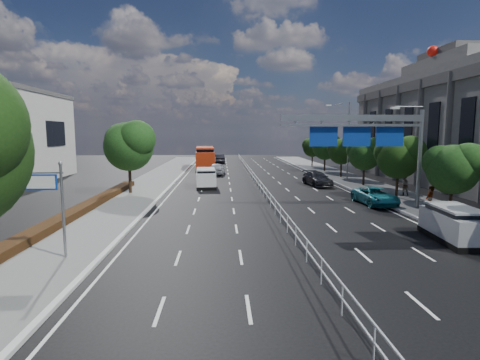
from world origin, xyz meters
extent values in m
plane|color=black|center=(0.00, 0.00, 0.00)|extent=(160.00, 160.00, 0.00)
cube|color=slate|center=(-11.50, 0.00, 0.07)|extent=(5.00, 140.00, 0.14)
cube|color=silver|center=(-9.00, 0.00, 0.07)|extent=(0.25, 140.00, 0.15)
cube|color=silver|center=(0.00, 22.50, 1.00)|extent=(0.05, 85.00, 0.05)
cube|color=silver|center=(0.00, 22.50, 0.55)|extent=(0.05, 85.00, 0.05)
cube|color=black|center=(-13.30, 5.00, 0.36)|extent=(1.00, 36.00, 0.44)
cylinder|color=gray|center=(-10.50, 0.00, 2.10)|extent=(0.12, 0.12, 4.20)
sphere|color=gray|center=(-10.50, 0.00, 4.25)|extent=(0.18, 0.18, 0.18)
cylinder|color=gray|center=(-11.05, 0.00, 3.85)|extent=(1.30, 0.07, 0.07)
cube|color=#0D3295|center=(-11.35, 0.00, 3.45)|extent=(1.35, 0.06, 0.68)
cube|color=white|center=(-11.35, 0.04, 3.45)|extent=(1.20, 0.01, 0.54)
cube|color=white|center=(-11.35, -0.04, 3.45)|extent=(1.20, 0.01, 0.54)
cylinder|color=gray|center=(10.60, 10.00, 3.60)|extent=(0.28, 0.28, 7.20)
cube|color=gray|center=(5.60, 10.00, 6.60)|extent=(10.20, 0.25, 0.45)
cube|color=gray|center=(5.60, 10.00, 6.10)|extent=(10.20, 0.18, 0.18)
cylinder|color=gray|center=(9.60, 10.00, 7.40)|extent=(2.00, 0.10, 0.10)
cube|color=silver|center=(8.60, 10.00, 7.30)|extent=(0.60, 0.25, 0.15)
cube|color=#0D3295|center=(8.40, 10.18, 5.30)|extent=(2.00, 0.08, 1.40)
cube|color=white|center=(8.40, 10.23, 5.30)|extent=(1.80, 0.02, 1.20)
cube|color=#0D3295|center=(6.00, 10.18, 5.30)|extent=(2.00, 0.08, 1.40)
cube|color=white|center=(6.00, 10.23, 5.30)|extent=(1.80, 0.02, 1.20)
cube|color=#0D3295|center=(3.60, 10.18, 5.30)|extent=(2.00, 0.08, 1.40)
cube|color=white|center=(3.60, 10.23, 5.30)|extent=(1.80, 0.02, 1.20)
cylinder|color=gray|center=(10.80, 26.00, 4.50)|extent=(0.16, 0.16, 9.00)
cylinder|color=gray|center=(9.60, 26.00, 8.80)|extent=(0.10, 2.40, 0.10)
cube|color=silver|center=(8.40, 26.00, 8.65)|extent=(0.60, 0.25, 0.15)
cube|color=#4C4947|center=(16.90, 22.00, 10.60)|extent=(0.40, 36.00, 1.00)
sphere|color=#B2140C|center=(17.80, 22.00, 13.80)|extent=(1.10, 1.10, 1.10)
cylinder|color=black|center=(-12.00, 18.00, 1.75)|extent=(0.28, 0.28, 3.50)
sphere|color=#173A12|center=(-12.00, 18.00, 4.34)|extent=(4.40, 4.40, 4.40)
sphere|color=#173A12|center=(-11.12, 17.34, 5.04)|extent=(3.30, 3.30, 3.30)
sphere|color=#173A12|center=(-12.77, 18.66, 4.90)|extent=(3.08, 3.08, 3.08)
cylinder|color=black|center=(11.20, 7.00, 1.30)|extent=(0.21, 0.21, 2.60)
sphere|color=#173A12|center=(11.20, 7.00, 3.22)|extent=(3.20, 3.20, 3.20)
sphere|color=#173A12|center=(11.84, 6.52, 3.74)|extent=(2.40, 2.40, 2.40)
sphere|color=#173A12|center=(10.64, 7.48, 3.64)|extent=(2.24, 2.24, 2.24)
cylinder|color=black|center=(11.20, 14.50, 1.40)|extent=(0.22, 0.22, 2.80)
sphere|color=#16320E|center=(11.20, 14.50, 3.47)|extent=(3.50, 3.50, 3.50)
sphere|color=#16320E|center=(11.90, 13.97, 4.03)|extent=(2.62, 2.62, 2.62)
sphere|color=#16320E|center=(10.59, 15.03, 3.92)|extent=(2.45, 2.45, 2.45)
cylinder|color=black|center=(11.20, 22.00, 1.35)|extent=(0.22, 0.22, 2.70)
sphere|color=#173A12|center=(11.20, 22.00, 3.35)|extent=(3.30, 3.30, 3.30)
sphere|color=#173A12|center=(11.86, 21.50, 3.89)|extent=(2.48, 2.48, 2.47)
sphere|color=#173A12|center=(10.62, 22.50, 3.78)|extent=(2.31, 2.31, 2.31)
cylinder|color=black|center=(11.20, 29.50, 1.32)|extent=(0.21, 0.21, 2.65)
sphere|color=#16320E|center=(11.20, 29.50, 3.29)|extent=(3.20, 3.20, 3.20)
sphere|color=#16320E|center=(11.84, 29.02, 3.82)|extent=(2.40, 2.40, 2.40)
sphere|color=#16320E|center=(10.64, 29.98, 3.71)|extent=(2.24, 2.24, 2.24)
cylinder|color=black|center=(11.20, 37.00, 1.43)|extent=(0.23, 0.23, 2.85)
sphere|color=#173A12|center=(11.20, 37.00, 3.53)|extent=(3.60, 3.60, 3.60)
sphere|color=#173A12|center=(11.92, 36.46, 4.10)|extent=(2.70, 2.70, 2.70)
sphere|color=#173A12|center=(10.57, 37.54, 3.99)|extent=(2.52, 2.52, 2.52)
cylinder|color=black|center=(11.20, 44.50, 1.30)|extent=(0.21, 0.21, 2.60)
sphere|color=#16320E|center=(11.20, 44.50, 3.22)|extent=(3.10, 3.10, 3.10)
sphere|color=#16320E|center=(11.82, 44.03, 3.74)|extent=(2.32, 2.33, 2.32)
sphere|color=#16320E|center=(10.66, 44.97, 3.64)|extent=(2.17, 2.17, 2.17)
cube|color=black|center=(-5.29, 21.99, 0.16)|extent=(2.24, 4.63, 0.32)
cube|color=white|center=(-5.29, 21.99, 0.94)|extent=(2.20, 4.54, 1.33)
cube|color=black|center=(-5.29, 21.99, 1.61)|extent=(1.96, 3.29, 0.59)
cube|color=white|center=(-5.29, 21.99, 1.90)|extent=(2.06, 3.56, 0.12)
cylinder|color=black|center=(-5.99, 20.48, 0.33)|extent=(0.32, 0.68, 0.66)
cylinder|color=black|center=(-4.39, 20.59, 0.33)|extent=(0.32, 0.68, 0.66)
cylinder|color=black|center=(-6.18, 23.40, 0.33)|extent=(0.32, 0.68, 0.66)
cylinder|color=black|center=(-4.58, 23.50, 0.33)|extent=(0.32, 0.68, 0.66)
cube|color=black|center=(-6.26, 41.75, 0.17)|extent=(3.36, 11.63, 0.34)
cube|color=#9C250B|center=(-6.26, 41.75, 1.65)|extent=(3.29, 11.40, 2.34)
cube|color=black|center=(-6.26, 41.75, 2.82)|extent=(2.90, 8.24, 1.03)
cube|color=#9C250B|center=(-6.26, 41.75, 3.33)|extent=(3.05, 8.92, 0.21)
cylinder|color=black|center=(-7.18, 37.97, 0.35)|extent=(0.34, 0.72, 0.71)
cylinder|color=black|center=(-4.93, 38.09, 0.35)|extent=(0.34, 0.72, 0.71)
cylinder|color=black|center=(-7.58, 45.40, 0.35)|extent=(0.34, 0.72, 0.71)
cylinder|color=black|center=(-5.33, 45.52, 0.35)|extent=(0.34, 0.72, 0.71)
imported|color=#9FA0A6|center=(-4.28, 33.98, 0.80)|extent=(2.30, 4.86, 1.61)
imported|color=black|center=(-4.12, 54.00, 0.81)|extent=(2.09, 5.01, 1.61)
cube|color=black|center=(8.30, 2.00, 0.15)|extent=(2.21, 4.48, 0.30)
cube|color=#A9ACB0|center=(8.30, 2.00, 0.86)|extent=(2.16, 4.39, 1.22)
cube|color=black|center=(8.30, 2.00, 1.48)|extent=(1.92, 3.19, 0.54)
cube|color=#A9ACB0|center=(8.30, 2.00, 1.75)|extent=(2.01, 3.45, 0.11)
cylinder|color=black|center=(7.42, 0.67, 0.30)|extent=(0.31, 0.63, 0.61)
cylinder|color=black|center=(7.67, 3.46, 0.30)|extent=(0.31, 0.63, 0.61)
cylinder|color=black|center=(9.18, 3.33, 0.30)|extent=(0.31, 0.63, 0.61)
imported|color=#1B707C|center=(8.30, 12.00, 0.67)|extent=(2.52, 4.94, 1.34)
imported|color=black|center=(6.50, 22.81, 0.73)|extent=(2.65, 5.23, 1.45)
imported|color=gray|center=(10.00, 7.32, 1.12)|extent=(0.86, 0.79, 1.96)
imported|color=gray|center=(12.18, 15.26, 1.04)|extent=(0.91, 0.73, 1.80)
camera|label=1|loc=(-3.61, -16.22, 5.52)|focal=28.00mm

